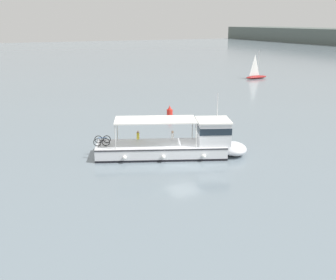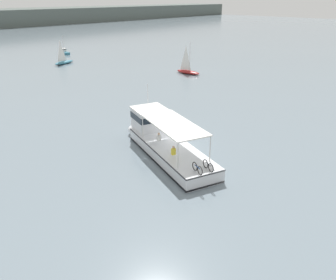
# 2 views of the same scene
# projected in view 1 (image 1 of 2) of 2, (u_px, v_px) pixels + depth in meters

# --- Properties ---
(ground_plane) EXTENTS (400.00, 400.00, 0.00)m
(ground_plane) POSITION_uv_depth(u_px,v_px,m) (184.00, 161.00, 34.15)
(ground_plane) COLOR slate
(ferry_main) EXTENTS (7.44, 12.97, 5.32)m
(ferry_main) POSITION_uv_depth(u_px,v_px,m) (180.00, 144.00, 35.28)
(ferry_main) COLOR silver
(ferry_main) RESTS_ON ground
(sailboat_mid_channel) EXTENTS (1.60, 4.85, 5.40)m
(sailboat_mid_channel) POSITION_uv_depth(u_px,v_px,m) (256.00, 76.00, 82.09)
(sailboat_mid_channel) COLOR maroon
(sailboat_mid_channel) RESTS_ON ground
(channel_buoy) EXTENTS (0.70, 0.70, 1.40)m
(channel_buoy) POSITION_uv_depth(u_px,v_px,m) (170.00, 112.00, 49.61)
(channel_buoy) COLOR red
(channel_buoy) RESTS_ON ground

